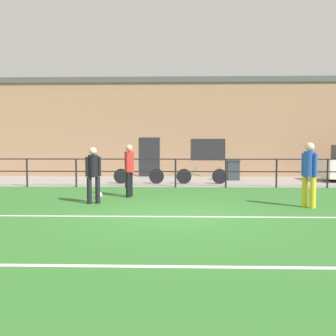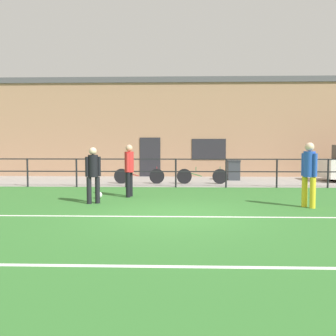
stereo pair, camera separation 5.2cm
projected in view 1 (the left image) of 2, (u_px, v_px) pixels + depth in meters
ground at (174, 216)px, 8.77m from camera, size 60.00×44.00×0.04m
field_line_touchline at (174, 217)px, 8.63m from camera, size 36.00×0.11×0.00m
field_line_hash at (170, 267)px, 5.06m from camera, size 36.00×0.11×0.00m
pavement_strip at (176, 181)px, 17.25m from camera, size 48.00×5.00×0.02m
perimeter_fence at (176, 169)px, 14.71m from camera, size 36.07×0.07×1.15m
clubhouse_facade at (176, 128)px, 20.79m from camera, size 28.00×2.56×5.30m
player_goalkeeper at (93, 172)px, 10.54m from camera, size 0.42×0.28×1.61m
player_striker at (309, 171)px, 9.87m from camera, size 0.31×0.42×1.74m
player_winger at (129, 167)px, 11.94m from camera, size 0.30×0.46×1.70m
soccer_ball_match at (99, 195)px, 11.63m from camera, size 0.22×0.22×0.22m
bicycle_parked_0 at (202, 176)px, 15.90m from camera, size 2.18×0.04×0.74m
bicycle_parked_1 at (139, 176)px, 15.98m from camera, size 2.19×0.04×0.74m
trash_bin_0 at (233, 170)px, 17.61m from camera, size 0.59×0.50×0.96m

